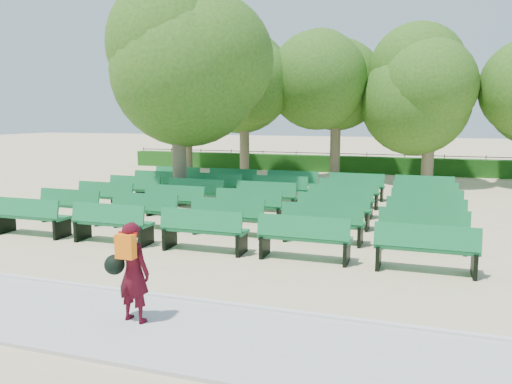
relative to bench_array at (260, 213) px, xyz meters
The scene contains 9 objects.
ground 1.33m from the bench_array, 50.14° to the right, with size 120.00×120.00×0.00m, color #CCB787.
paving 8.46m from the bench_array, 84.22° to the right, with size 30.00×2.20×0.06m, color #B5B4B0.
curb 7.32m from the bench_array, 83.32° to the right, with size 30.00×0.12×0.10m, color silver.
hedge 13.01m from the bench_array, 86.25° to the left, with size 26.00×0.70×0.90m, color #1A4E14.
fence 13.41m from the bench_array, 86.36° to the left, with size 26.00×0.10×1.02m, color black, non-canonical shape.
tree_line 9.02m from the bench_array, 84.58° to the left, with size 21.80×6.80×7.04m, color #335F19, non-canonical shape.
bench_array is the anchor object (origin of this frame).
tree_among 5.79m from the bench_array, 160.70° to the left, with size 5.07×5.07×6.98m.
person 8.39m from the bench_array, 85.21° to the right, with size 0.74×0.47×1.53m.
Camera 1 is at (3.87, -13.51, 3.15)m, focal length 35.00 mm.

